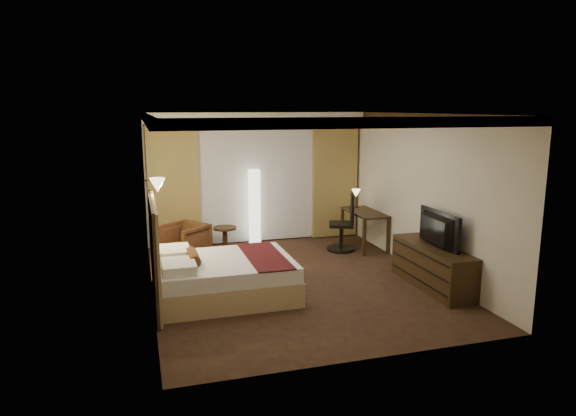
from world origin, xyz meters
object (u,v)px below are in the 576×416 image
object	(u,v)px
dresser	(433,267)
office_chair	(341,222)
bed	(226,278)
side_table	(225,239)
armchair	(184,240)
television	(433,227)
floor_lamp	(255,207)
desk	(364,230)

from	to	relation	value
dresser	office_chair	bearing A→B (deg)	103.56
bed	side_table	distance (m)	2.44
bed	armchair	world-z (taller)	armchair
bed	armchair	size ratio (longest dim) A/B	2.67
armchair	television	xyz separation A→B (m)	(3.57, -2.65, 0.61)
dresser	floor_lamp	bearing A→B (deg)	122.76
side_table	desk	size ratio (longest dim) A/B	0.42
desk	television	distance (m)	2.51
armchair	desk	distance (m)	3.56
office_chair	dresser	world-z (taller)	office_chair
side_table	television	world-z (taller)	television
television	armchair	bearing A→B (deg)	54.70
bed	side_table	bearing A→B (deg)	80.68
television	dresser	bearing A→B (deg)	-88.76
armchair	floor_lamp	xyz separation A→B (m)	(1.49, 0.64, 0.41)
office_chair	side_table	bearing A→B (deg)	-173.28
side_table	office_chair	size ratio (longest dim) A/B	0.44
armchair	office_chair	size ratio (longest dim) A/B	0.66
desk	dresser	distance (m)	2.44
side_table	office_chair	bearing A→B (deg)	-13.75
side_table	desk	distance (m)	2.79
side_table	floor_lamp	xyz separation A→B (m)	(0.68, 0.36, 0.54)
side_table	television	size ratio (longest dim) A/B	0.46
armchair	office_chair	bearing A→B (deg)	47.86
armchair	desk	size ratio (longest dim) A/B	0.63
floor_lamp	office_chair	xyz separation A→B (m)	(1.54, -0.90, -0.22)
side_table	dresser	xyz separation A→B (m)	(2.80, -2.93, 0.09)
side_table	armchair	bearing A→B (deg)	-160.77
armchair	dresser	xyz separation A→B (m)	(3.60, -2.65, -0.04)
desk	television	bearing A→B (deg)	-89.53
bed	floor_lamp	xyz separation A→B (m)	(1.08, 2.77, 0.50)
dresser	armchair	bearing A→B (deg)	143.69
desk	office_chair	size ratio (longest dim) A/B	1.05
bed	side_table	world-z (taller)	bed
armchair	television	world-z (taller)	television
floor_lamp	office_chair	size ratio (longest dim) A/B	1.39
floor_lamp	office_chair	bearing A→B (deg)	-30.35
office_chair	television	bearing A→B (deg)	-56.66
dresser	television	distance (m)	0.65
bed	office_chair	size ratio (longest dim) A/B	1.76
armchair	side_table	bearing A→B (deg)	72.06
bed	desk	world-z (taller)	desk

